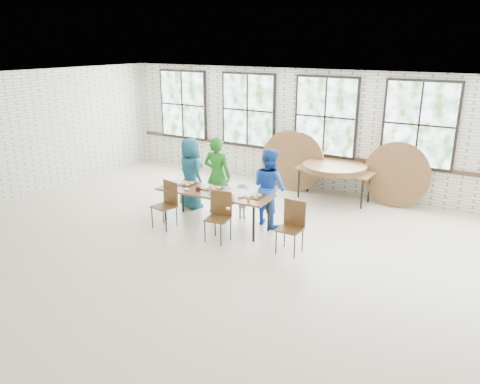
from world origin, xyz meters
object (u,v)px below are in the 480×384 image
at_px(chair_near_left, 167,200).
at_px(chair_near_right, 220,212).
at_px(dining_table, 215,194).
at_px(storage_table, 334,172).

relative_size(chair_near_left, chair_near_right, 1.00).
distance_m(dining_table, chair_near_right, 0.73).
relative_size(chair_near_left, storage_table, 0.53).
relative_size(dining_table, chair_near_right, 2.58).
height_order(dining_table, chair_near_left, chair_near_left).
bearing_deg(chair_near_left, chair_near_right, 10.92).
bearing_deg(chair_near_left, dining_table, 44.46).
bearing_deg(dining_table, chair_near_right, -52.36).
distance_m(dining_table, storage_table, 3.20).
height_order(dining_table, chair_near_right, chair_near_right).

